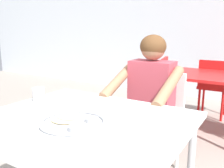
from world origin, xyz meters
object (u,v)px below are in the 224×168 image
(thali_tray, at_px, (73,122))
(chair_foreground, at_px, (157,115))
(diner_foreground, at_px, (147,97))
(table_background_red, at_px, (200,81))
(drinking_cup, at_px, (39,95))
(chair_red_left, at_px, (155,86))
(chair_red_far, at_px, (213,84))
(table_foreground, at_px, (82,131))

(thali_tray, bearing_deg, chair_foreground, 87.99)
(chair_foreground, distance_m, diner_foreground, 0.31)
(thali_tray, bearing_deg, table_background_red, 85.92)
(drinking_cup, xyz_separation_m, chair_red_left, (0.04, 1.93, -0.31))
(thali_tray, relative_size, chair_foreground, 0.38)
(drinking_cup, xyz_separation_m, chair_red_far, (0.65, 2.52, -0.32))
(thali_tray, height_order, drinking_cup, drinking_cup)
(thali_tray, height_order, chair_red_left, chair_red_left)
(chair_foreground, bearing_deg, chair_red_far, 84.61)
(drinking_cup, distance_m, diner_foreground, 0.81)
(diner_foreground, bearing_deg, chair_foreground, 89.63)
(table_foreground, distance_m, chair_red_left, 2.07)
(thali_tray, xyz_separation_m, chair_red_far, (0.19, 2.71, -0.28))
(chair_red_far, bearing_deg, diner_foreground, -94.78)
(thali_tray, distance_m, table_background_red, 2.11)
(thali_tray, bearing_deg, chair_red_left, 101.12)
(table_foreground, height_order, chair_red_left, chair_red_left)
(diner_foreground, xyz_separation_m, chair_red_left, (-0.45, 1.29, -0.21))
(thali_tray, relative_size, table_background_red, 0.37)
(thali_tray, xyz_separation_m, drinking_cup, (-0.45, 0.19, 0.04))
(chair_red_left, bearing_deg, drinking_cup, -91.17)
(chair_red_left, bearing_deg, table_background_red, -0.89)
(chair_red_far, bearing_deg, table_foreground, -94.55)
(chair_red_far, bearing_deg, chair_foreground, -95.39)
(table_background_red, bearing_deg, table_foreground, -94.69)
(table_background_red, relative_size, chair_red_far, 1.09)
(diner_foreground, relative_size, chair_red_left, 1.36)
(drinking_cup, relative_size, table_background_red, 0.11)
(chair_foreground, bearing_deg, diner_foreground, -90.37)
(chair_foreground, bearing_deg, table_background_red, 83.87)
(chair_red_left, bearing_deg, table_foreground, -78.81)
(chair_foreground, xyz_separation_m, chair_red_far, (0.16, 1.66, -0.02))
(table_foreground, bearing_deg, chair_foreground, 86.88)
(thali_tray, distance_m, chair_red_far, 2.73)
(thali_tray, bearing_deg, drinking_cup, 157.68)
(table_background_red, bearing_deg, drinking_cup, -107.50)
(drinking_cup, height_order, chair_foreground, chair_foreground)
(table_foreground, height_order, chair_foreground, chair_foreground)
(chair_red_left, distance_m, chair_red_far, 0.85)
(table_background_red, xyz_separation_m, chair_red_far, (0.04, 0.60, -0.15))
(table_foreground, bearing_deg, diner_foreground, 86.04)
(table_background_red, relative_size, chair_red_left, 1.03)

